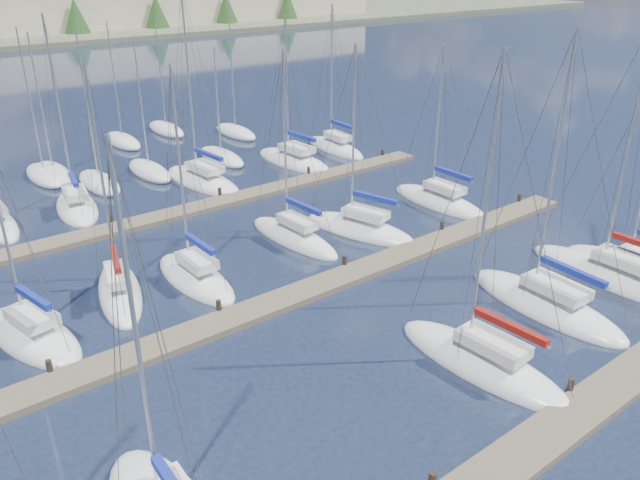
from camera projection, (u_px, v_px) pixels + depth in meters
ground at (44, 128)px, 63.70m from camera, size 400.00×400.00×0.00m
dock_near at (528, 450)px, 22.04m from camera, size 44.00×1.93×1.10m
dock_mid at (296, 295)px, 32.09m from camera, size 44.00×1.93×1.10m
dock_far at (175, 214)px, 42.13m from camera, size 44.00×1.93×1.10m
sailboat_i at (120, 291)px, 32.34m from camera, size 4.12×7.73×12.39m
sailboat_m at (439, 201)px, 44.16m from camera, size 2.56×8.25×11.60m
sailboat_h at (33, 335)px, 28.62m from camera, size 4.13×7.49×12.11m
sailboat_l at (360, 229)px, 39.75m from camera, size 4.72×8.43×12.25m
sailboat_f at (617, 278)px, 33.75m from camera, size 2.87×10.22×14.35m
sailboat_k at (294, 237)px, 38.57m from camera, size 2.57×7.96×12.13m
sailboat_p at (203, 180)px, 48.23m from camera, size 3.73×9.20×15.03m
sailboat_d at (482, 362)px, 26.74m from camera, size 3.16×8.68×13.93m
sailboat_e at (545, 304)px, 31.17m from camera, size 3.29×9.07×14.11m
sailboat_j at (196, 278)px, 33.72m from camera, size 2.59×7.13×12.14m
sailboat_g at (640, 274)px, 34.17m from camera, size 3.30×8.88×14.56m
sailboat_o at (77, 207)px, 43.08m from camera, size 3.86×7.53×13.58m
sailboat_q at (294, 161)px, 52.89m from camera, size 3.58×8.92×12.63m
sailboat_r at (335, 148)px, 56.42m from camera, size 2.87×8.08×13.10m
distant_boats at (47, 173)px, 49.51m from camera, size 36.93×20.75×13.30m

